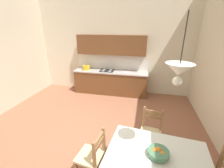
# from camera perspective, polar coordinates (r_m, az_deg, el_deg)

# --- Properties ---
(ground_plane) EXTENTS (6.37, 6.44, 0.10)m
(ground_plane) POSITION_cam_1_polar(r_m,az_deg,el_deg) (3.93, -9.37, -19.48)
(ground_plane) COLOR #935B42
(wall_back) EXTENTS (6.37, 0.12, 4.04)m
(wall_back) POSITION_cam_1_polar(r_m,az_deg,el_deg) (5.87, 0.45, 16.53)
(wall_back) COLOR beige
(wall_back) RESTS_ON ground_plane
(kitchen_cabinetry) EXTENTS (2.79, 0.63, 2.20)m
(kitchen_cabinetry) POSITION_cam_1_polar(r_m,az_deg,el_deg) (5.77, -0.55, 4.64)
(kitchen_cabinetry) COLOR brown
(kitchen_cabinetry) RESTS_ON ground_plane
(dining_table) EXTENTS (1.55, 1.16, 0.75)m
(dining_table) POSITION_cam_1_polar(r_m,az_deg,el_deg) (2.57, 16.55, -26.33)
(dining_table) COLOR brown
(dining_table) RESTS_ON ground_plane
(dining_chair_tv_side) EXTENTS (0.47, 0.47, 0.93)m
(dining_chair_tv_side) POSITION_cam_1_polar(r_m,az_deg,el_deg) (2.83, -7.49, -25.47)
(dining_chair_tv_side) COLOR #D1BC89
(dining_chair_tv_side) RESTS_ON ground_plane
(dining_chair_kitchen_side) EXTENTS (0.48, 0.48, 0.93)m
(dining_chair_kitchen_side) POSITION_cam_1_polar(r_m,az_deg,el_deg) (3.36, 14.35, -17.33)
(dining_chair_kitchen_side) COLOR #D1BC89
(dining_chair_kitchen_side) RESTS_ON ground_plane
(fruit_bowl) EXTENTS (0.30, 0.30, 0.12)m
(fruit_bowl) POSITION_cam_1_polar(r_m,az_deg,el_deg) (2.44, 17.15, -23.59)
(fruit_bowl) COLOR #4C7F5B
(fruit_bowl) RESTS_ON dining_table
(pendant_lamp) EXTENTS (0.32, 0.32, 0.80)m
(pendant_lamp) POSITION_cam_1_polar(r_m,az_deg,el_deg) (1.88, 24.06, 4.77)
(pendant_lamp) COLOR black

